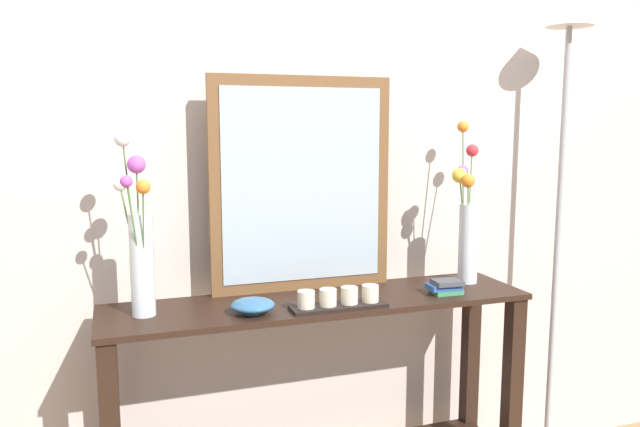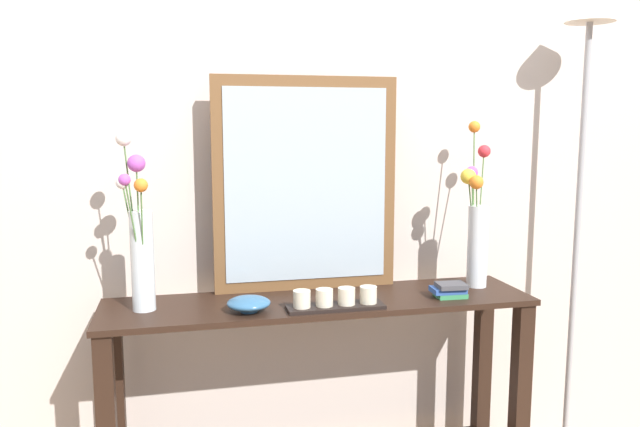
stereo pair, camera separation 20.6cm
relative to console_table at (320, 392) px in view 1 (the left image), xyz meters
name	(u,v)px [view 1 (the left image)]	position (x,y,z in m)	size (l,w,h in m)	color
wall_back	(295,150)	(0.00, 0.30, 0.83)	(6.40, 0.08, 2.70)	beige
console_table	(320,392)	(0.00, 0.00, 0.00)	(1.46, 0.36, 0.85)	black
mirror_leaning	(302,185)	(-0.02, 0.15, 0.71)	(0.66, 0.03, 0.76)	brown
tall_vase_left	(140,245)	(-0.58, 0.00, 0.56)	(0.11, 0.15, 0.57)	silver
vase_right	(467,223)	(0.60, 0.05, 0.56)	(0.15, 0.16, 0.60)	silver
candle_tray	(339,300)	(0.02, -0.12, 0.36)	(0.32, 0.09, 0.07)	black
decorative_bowl	(253,305)	(-0.25, -0.09, 0.36)	(0.14, 0.14, 0.05)	#2D5B84
book_stack	(446,287)	(0.44, -0.08, 0.36)	(0.12, 0.09, 0.05)	#388E56
floor_lamp	(562,163)	(1.04, 0.08, 0.77)	(0.24, 0.24, 1.92)	#9E9EA3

